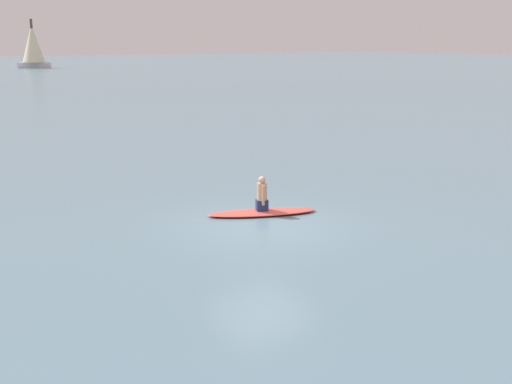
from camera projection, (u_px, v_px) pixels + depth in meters
ground_plane at (261, 227)px, 16.34m from camera, size 400.00×400.00×0.00m
surfboard at (262, 212)px, 17.54m from camera, size 1.96×3.09×0.11m
person_paddler at (262, 195)px, 17.43m from camera, size 0.41×0.39×0.96m
sailboat_distant at (33, 45)px, 113.08m from camera, size 5.39×5.57×8.50m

